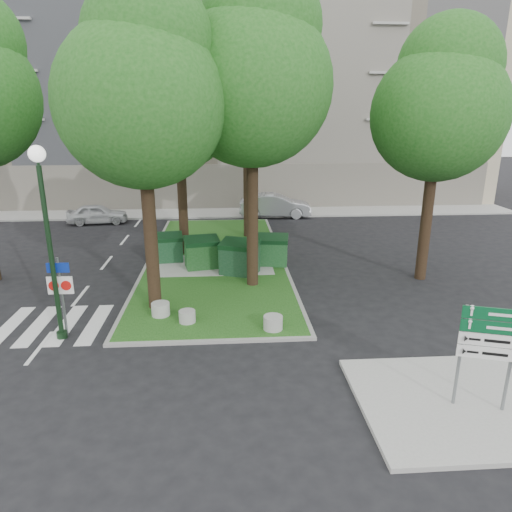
{
  "coord_description": "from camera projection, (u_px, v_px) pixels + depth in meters",
  "views": [
    {
      "loc": [
        0.98,
        -12.31,
        6.49
      ],
      "look_at": [
        1.97,
        2.13,
        2.0
      ],
      "focal_mm": 32.0,
      "sensor_mm": 36.0,
      "label": 1
    }
  ],
  "objects": [
    {
      "name": "car_white",
      "position": [
        97.0,
        214.0,
        28.29
      ],
      "size": [
        3.74,
        1.84,
        1.23
      ],
      "primitive_type": "imported",
      "rotation": [
        0.0,
        0.0,
        1.68
      ],
      "color": "silver",
      "rests_on": "ground"
    },
    {
      "name": "traffic_sign_pole",
      "position": [
        61.0,
        286.0,
        13.56
      ],
      "size": [
        0.75,
        0.08,
        2.5
      ],
      "rotation": [
        0.0,
        0.0,
        -0.01
      ],
      "color": "slate",
      "rests_on": "ground"
    },
    {
      "name": "dumpster_c",
      "position": [
        240.0,
        257.0,
        18.96
      ],
      "size": [
        1.83,
        1.56,
        1.44
      ],
      "rotation": [
        0.0,
        0.0,
        -0.35
      ],
      "color": "black",
      "rests_on": "median_island"
    },
    {
      "name": "bollard_right",
      "position": [
        273.0,
        323.0,
        14.12
      ],
      "size": [
        0.6,
        0.6,
        0.43
      ],
      "primitive_type": "cylinder",
      "color": "#9B9B96",
      "rests_on": "median_island"
    },
    {
      "name": "dumpster_b",
      "position": [
        202.0,
        253.0,
        19.73
      ],
      "size": [
        1.64,
        1.3,
        1.37
      ],
      "rotation": [
        0.0,
        0.0,
        0.2
      ],
      "color": "#124115",
      "rests_on": "median_island"
    },
    {
      "name": "median_kerb",
      "position": [
        216.0,
        259.0,
        21.23
      ],
      "size": [
        6.3,
        16.3,
        0.1
      ],
      "primitive_type": "cube",
      "color": "gray",
      "rests_on": "ground"
    },
    {
      "name": "tree_median_near_right",
      "position": [
        254.0,
        69.0,
        15.7
      ],
      "size": [
        5.6,
        5.6,
        11.46
      ],
      "color": "black",
      "rests_on": "ground"
    },
    {
      "name": "street_lamp",
      "position": [
        46.0,
        223.0,
        12.81
      ],
      "size": [
        0.46,
        0.46,
        5.72
      ],
      "color": "black",
      "rests_on": "ground"
    },
    {
      "name": "bollard_mid",
      "position": [
        187.0,
        316.0,
        14.61
      ],
      "size": [
        0.53,
        0.53,
        0.38
      ],
      "primitive_type": "cylinder",
      "color": "#989793",
      "rests_on": "median_island"
    },
    {
      "name": "building_sidewalk",
      "position": [
        211.0,
        213.0,
        31.19
      ],
      "size": [
        42.0,
        3.0,
        0.12
      ],
      "primitive_type": "cube",
      "color": "#999993",
      "rests_on": "ground"
    },
    {
      "name": "litter_bin",
      "position": [
        274.0,
        251.0,
        21.15
      ],
      "size": [
        0.38,
        0.38,
        0.67
      ],
      "primitive_type": "cylinder",
      "color": "gold",
      "rests_on": "median_island"
    },
    {
      "name": "apartment_building",
      "position": [
        210.0,
        95.0,
        35.99
      ],
      "size": [
        41.0,
        12.0,
        16.0
      ],
      "primitive_type": "cube",
      "color": "tan",
      "rests_on": "ground"
    },
    {
      "name": "directional_sign",
      "position": [
        488.0,
        342.0,
        9.94
      ],
      "size": [
        1.18,
        0.4,
        2.45
      ],
      "rotation": [
        0.0,
        0.0,
        -0.3
      ],
      "color": "slate",
      "rests_on": "sidewalk_corner"
    },
    {
      "name": "dumpster_a",
      "position": [
        168.0,
        248.0,
        20.63
      ],
      "size": [
        1.49,
        1.14,
        1.27
      ],
      "rotation": [
        0.0,
        0.0,
        0.14
      ],
      "color": "#103A1C",
      "rests_on": "median_island"
    },
    {
      "name": "dumpster_d",
      "position": [
        272.0,
        250.0,
        20.18
      ],
      "size": [
        1.58,
        1.22,
        1.33
      ],
      "rotation": [
        0.0,
        0.0,
        -0.16
      ],
      "color": "#16481E",
      "rests_on": "median_island"
    },
    {
      "name": "bollard_left",
      "position": [
        161.0,
        309.0,
        15.1
      ],
      "size": [
        0.6,
        0.6,
        0.43
      ],
      "primitive_type": "cylinder",
      "color": "#A3A39E",
      "rests_on": "median_island"
    },
    {
      "name": "tree_median_mid",
      "position": [
        180.0,
        103.0,
        20.09
      ],
      "size": [
        4.8,
        4.8,
        9.99
      ],
      "color": "black",
      "rests_on": "ground"
    },
    {
      "name": "median_island",
      "position": [
        216.0,
        259.0,
        21.22
      ],
      "size": [
        6.0,
        16.0,
        0.12
      ],
      "primitive_type": "cube",
      "color": "#1A4915",
      "rests_on": "ground"
    },
    {
      "name": "zebra_crossing",
      "position": [
        81.0,
        324.0,
        14.77
      ],
      "size": [
        5.0,
        3.0,
        0.01
      ],
      "primitive_type": "cube",
      "color": "silver",
      "rests_on": "ground"
    },
    {
      "name": "car_silver",
      "position": [
        275.0,
        205.0,
        30.07
      ],
      "size": [
        4.78,
        1.98,
        1.54
      ],
      "primitive_type": "imported",
      "rotation": [
        0.0,
        0.0,
        1.49
      ],
      "color": "#9C9FA4",
      "rests_on": "ground"
    },
    {
      "name": "tree_median_near_left",
      "position": [
        143.0,
        86.0,
        13.76
      ],
      "size": [
        5.2,
        5.2,
        10.53
      ],
      "color": "black",
      "rests_on": "ground"
    },
    {
      "name": "tree_street_right",
      "position": [
        441.0,
        101.0,
        16.93
      ],
      "size": [
        5.0,
        5.0,
        10.06
      ],
      "color": "black",
      "rests_on": "ground"
    },
    {
      "name": "tree_median_far",
      "position": [
        249.0,
        77.0,
        22.76
      ],
      "size": [
        5.8,
        5.8,
        11.93
      ],
      "color": "black",
      "rests_on": "ground"
    },
    {
      "name": "ground",
      "position": [
        195.0,
        342.0,
        13.58
      ],
      "size": [
        120.0,
        120.0,
        0.0
      ],
      "primitive_type": "plane",
      "color": "black",
      "rests_on": "ground"
    },
    {
      "name": "sidewalk_corner",
      "position": [
        465.0,
        402.0,
        10.66
      ],
      "size": [
        5.0,
        4.0,
        0.12
      ],
      "primitive_type": "cube",
      "color": "#999993",
      "rests_on": "ground"
    }
  ]
}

